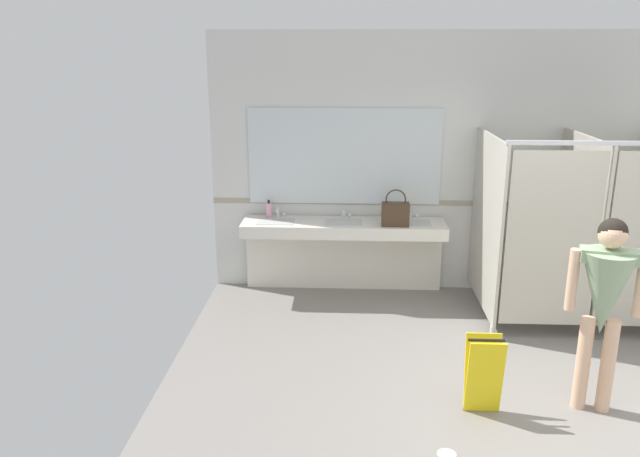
{
  "coord_description": "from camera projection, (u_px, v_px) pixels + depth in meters",
  "views": [
    {
      "loc": [
        -1.41,
        -4.33,
        2.77
      ],
      "look_at": [
        -1.66,
        1.05,
        1.21
      ],
      "focal_mm": 34.84,
      "sensor_mm": 36.0,
      "label": 1
    }
  ],
  "objects": [
    {
      "name": "ground_plane",
      "position": [
        525.0,
        422.0,
        4.88
      ],
      "size": [
        6.0,
        6.07,
        0.1
      ],
      "primitive_type": "cube",
      "color": "gray"
    },
    {
      "name": "wall_back",
      "position": [
        471.0,
        165.0,
        7.13
      ],
      "size": [
        6.0,
        0.12,
        2.98
      ],
      "primitive_type": "cube",
      "color": "silver",
      "rests_on": "ground_plane"
    },
    {
      "name": "wall_back_tile_band",
      "position": [
        470.0,
        203.0,
        7.19
      ],
      "size": [
        6.0,
        0.01,
        0.06
      ],
      "primitive_type": "cube",
      "color": "#9E937F",
      "rests_on": "wall_back"
    },
    {
      "name": "vanity_counter",
      "position": [
        343.0,
        240.0,
        7.18
      ],
      "size": [
        2.31,
        0.53,
        1.0
      ],
      "color": "silver",
      "rests_on": "ground_plane"
    },
    {
      "name": "mirror_panel",
      "position": [
        344.0,
        157.0,
        7.1
      ],
      "size": [
        2.21,
        0.02,
        1.1
      ],
      "primitive_type": "cube",
      "color": "silver",
      "rests_on": "wall_back"
    },
    {
      "name": "bathroom_stalls",
      "position": [
        585.0,
        227.0,
        6.29
      ],
      "size": [
        1.96,
        1.38,
        1.97
      ],
      "color": "#B2AD9E",
      "rests_on": "ground_plane"
    },
    {
      "name": "person_standing",
      "position": [
        605.0,
        293.0,
        4.7
      ],
      "size": [
        0.55,
        0.48,
        1.57
      ],
      "color": "#DBAD89",
      "rests_on": "ground_plane"
    },
    {
      "name": "handbag",
      "position": [
        395.0,
        213.0,
        6.84
      ],
      "size": [
        0.3,
        0.15,
        0.41
      ],
      "color": "#3F2D1E",
      "rests_on": "vanity_counter"
    },
    {
      "name": "soap_dispenser",
      "position": [
        269.0,
        210.0,
        7.2
      ],
      "size": [
        0.07,
        0.07,
        0.21
      ],
      "color": "#D899B2",
      "rests_on": "vanity_counter"
    },
    {
      "name": "wet_floor_sign",
      "position": [
        484.0,
        374.0,
        4.84
      ],
      "size": [
        0.28,
        0.19,
        0.63
      ],
      "color": "yellow",
      "rests_on": "ground_plane"
    },
    {
      "name": "floor_drain_cover",
      "position": [
        447.0,
        454.0,
        4.4
      ],
      "size": [
        0.14,
        0.14,
        0.01
      ],
      "primitive_type": "cylinder",
      "color": "#B7BABF",
      "rests_on": "ground_plane"
    }
  ]
}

